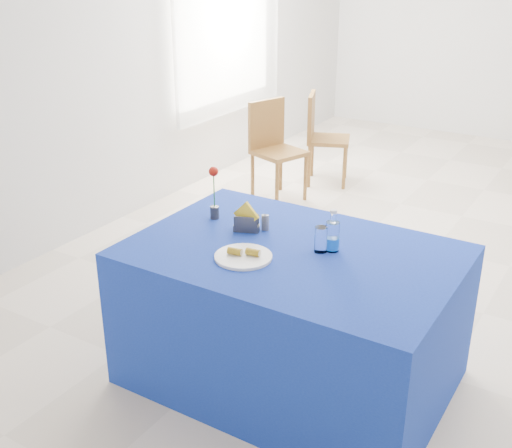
% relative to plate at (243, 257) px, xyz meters
% --- Properties ---
extents(floor, '(7.00, 7.00, 0.00)m').
position_rel_plate_xyz_m(floor, '(0.33, 2.20, -0.77)').
color(floor, beige).
rests_on(floor, ground).
extents(room_shell, '(7.00, 7.00, 7.00)m').
position_rel_plate_xyz_m(room_shell, '(0.33, 2.20, 0.98)').
color(room_shell, silver).
rests_on(room_shell, ground).
extents(window_pane, '(0.04, 1.50, 1.60)m').
position_rel_plate_xyz_m(window_pane, '(-2.14, 3.00, 0.78)').
color(window_pane, white).
rests_on(window_pane, room_shell).
extents(curtain, '(0.04, 1.75, 1.85)m').
position_rel_plate_xyz_m(curtain, '(-2.07, 3.00, 0.78)').
color(curtain, white).
rests_on(curtain, room_shell).
extents(plate, '(0.28, 0.28, 0.01)m').
position_rel_plate_xyz_m(plate, '(0.00, 0.00, 0.00)').
color(plate, white).
rests_on(plate, blue_table).
extents(drinking_glass, '(0.06, 0.06, 0.13)m').
position_rel_plate_xyz_m(drinking_glass, '(0.28, 0.26, 0.06)').
color(drinking_glass, white).
rests_on(drinking_glass, blue_table).
extents(salt_shaker, '(0.03, 0.03, 0.08)m').
position_rel_plate_xyz_m(salt_shaker, '(-0.08, 0.35, 0.04)').
color(salt_shaker, slate).
rests_on(salt_shaker, blue_table).
extents(pepper_shaker, '(0.03, 0.03, 0.08)m').
position_rel_plate_xyz_m(pepper_shaker, '(-0.09, 0.34, 0.04)').
color(pepper_shaker, slate).
rests_on(pepper_shaker, blue_table).
extents(blue_table, '(1.60, 1.10, 0.76)m').
position_rel_plate_xyz_m(blue_table, '(0.16, 0.21, -0.39)').
color(blue_table, navy).
rests_on(blue_table, floor).
extents(water_bottle, '(0.07, 0.07, 0.21)m').
position_rel_plate_xyz_m(water_bottle, '(0.32, 0.30, 0.06)').
color(water_bottle, white).
rests_on(water_bottle, blue_table).
extents(napkin_holder, '(0.15, 0.10, 0.17)m').
position_rel_plate_xyz_m(napkin_holder, '(-0.16, 0.28, 0.04)').
color(napkin_holder, '#39393E').
rests_on(napkin_holder, blue_table).
extents(rose_vase, '(0.05, 0.05, 0.30)m').
position_rel_plate_xyz_m(rose_vase, '(-0.40, 0.34, 0.14)').
color(rose_vase, '#26272C').
rests_on(rose_vase, blue_table).
extents(chair_win_a, '(0.51, 0.51, 0.90)m').
position_rel_plate_xyz_m(chair_win_a, '(-1.31, 2.54, -0.25)').
color(chair_win_a, '#905D29').
rests_on(chair_win_a, floor).
extents(chair_win_b, '(0.51, 0.51, 0.88)m').
position_rel_plate_xyz_m(chair_win_b, '(-1.13, 3.14, -0.26)').
color(chair_win_b, '#905D29').
rests_on(chair_win_b, floor).
extents(banana_pieces, '(0.15, 0.08, 0.03)m').
position_rel_plate_xyz_m(banana_pieces, '(0.00, 0.00, 0.02)').
color(banana_pieces, yellow).
rests_on(banana_pieces, plate).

